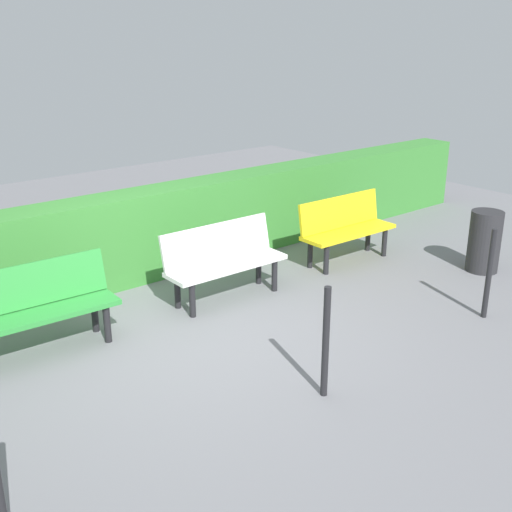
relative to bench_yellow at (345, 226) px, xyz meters
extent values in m
plane|color=slate|center=(2.91, 0.59, -0.48)|extent=(16.00, 16.00, 0.00)
cube|color=yellow|center=(0.00, 0.07, -0.06)|extent=(1.42, 0.44, 0.05)
cube|color=yellow|center=(0.00, -0.12, 0.17)|extent=(1.41, 0.13, 0.42)
cylinder|color=black|center=(-0.55, 0.23, -0.28)|extent=(0.07, 0.07, 0.39)
cylinder|color=black|center=(-0.56, -0.07, -0.28)|extent=(0.07, 0.07, 0.39)
cylinder|color=black|center=(0.56, 0.21, -0.28)|extent=(0.07, 0.07, 0.39)
cylinder|color=black|center=(0.55, -0.09, -0.28)|extent=(0.07, 0.07, 0.39)
cube|color=white|center=(2.01, 0.05, -0.06)|extent=(1.47, 0.44, 0.05)
cube|color=white|center=(2.00, -0.14, 0.17)|extent=(1.47, 0.15, 0.42)
cylinder|color=black|center=(1.43, 0.21, -0.28)|extent=(0.07, 0.07, 0.39)
cylinder|color=black|center=(1.42, -0.09, -0.28)|extent=(0.07, 0.07, 0.39)
cylinder|color=black|center=(2.59, 0.20, -0.28)|extent=(0.07, 0.07, 0.39)
cylinder|color=black|center=(2.59, -0.10, -0.28)|extent=(0.07, 0.07, 0.39)
cube|color=#2D8C38|center=(4.17, -0.02, -0.06)|extent=(1.52, 0.48, 0.05)
cube|color=#2D8C38|center=(4.16, -0.21, 0.17)|extent=(1.51, 0.19, 0.42)
cylinder|color=black|center=(3.57, 0.15, -0.28)|extent=(0.07, 0.07, 0.39)
cylinder|color=black|center=(3.56, -0.15, -0.28)|extent=(0.07, 0.07, 0.39)
cube|color=#387F33|center=(1.99, -1.19, 0.07)|extent=(11.19, 0.53, 1.10)
cylinder|color=black|center=(0.15, 2.21, 0.02)|extent=(0.06, 0.06, 1.00)
cylinder|color=black|center=(2.60, 2.21, 0.02)|extent=(0.06, 0.06, 1.00)
cylinder|color=#262628|center=(-1.09, 1.40, -0.08)|extent=(0.41, 0.41, 0.79)
camera|label=1|loc=(6.05, 5.49, 2.48)|focal=44.56mm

